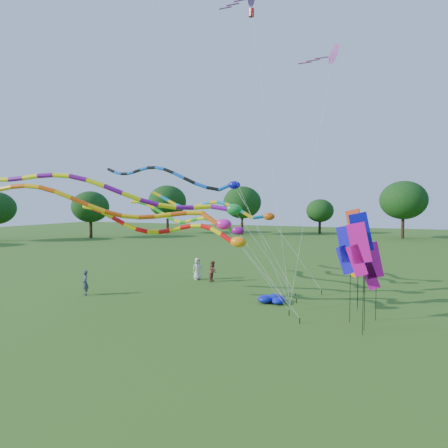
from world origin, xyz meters
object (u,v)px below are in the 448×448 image
at_px(blue_nylon_heap, 271,299).
at_px(person_c, 213,271).
at_px(tube_kite_red, 181,230).
at_px(person_b, 85,283).
at_px(tube_kite_orange, 136,210).
at_px(person_a, 198,269).

bearing_deg(blue_nylon_heap, person_c, 142.19).
distance_m(tube_kite_red, person_b, 8.34).
distance_m(blue_nylon_heap, person_b, 11.91).
height_order(tube_kite_orange, person_b, tube_kite_orange).
xyz_separation_m(tube_kite_orange, person_b, (-5.17, 1.69, -4.78)).
distance_m(person_a, person_b, 8.50).
bearing_deg(person_b, tube_kite_orange, 18.56).
height_order(tube_kite_orange, person_a, tube_kite_orange).
distance_m(blue_nylon_heap, person_a, 8.44).
xyz_separation_m(tube_kite_red, blue_nylon_heap, (4.18, 3.40, -4.21)).
height_order(blue_nylon_heap, person_b, person_b).
xyz_separation_m(person_a, person_b, (-4.57, -7.17, -0.04)).
bearing_deg(tube_kite_orange, person_b, 146.51).
height_order(person_b, person_c, person_b).
relative_size(blue_nylon_heap, person_c, 1.15).
height_order(person_a, person_c, person_a).
relative_size(tube_kite_red, person_c, 7.80).
height_order(tube_kite_red, tube_kite_orange, tube_kite_orange).
bearing_deg(blue_nylon_heap, person_b, -167.54).
xyz_separation_m(tube_kite_red, person_a, (-2.87, 8.00, -3.63)).
height_order(tube_kite_red, person_a, tube_kite_red).
relative_size(tube_kite_red, blue_nylon_heap, 6.79).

